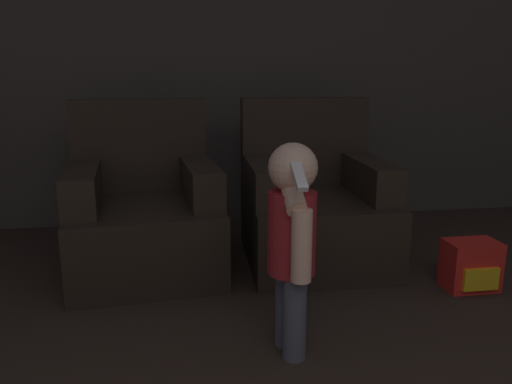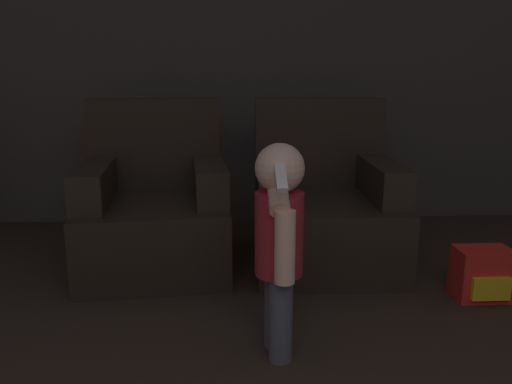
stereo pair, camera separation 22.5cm
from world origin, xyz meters
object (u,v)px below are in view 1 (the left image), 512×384
armchair_left (144,212)px  armchair_right (313,206)px  toy_backpack (471,266)px  person_toddler (292,233)px

armchair_left → armchair_right: (0.95, 0.00, 0.00)m
armchair_right → toy_backpack: size_ratio=3.55×
toy_backpack → armchair_left: bearing=160.6°
armchair_left → toy_backpack: (1.61, -0.57, -0.19)m
armchair_left → armchair_right: bearing=-5.5°
armchair_right → person_toddler: 1.08m
person_toddler → toy_backpack: 1.16m
armchair_right → toy_backpack: 0.89m
armchair_left → toy_backpack: 1.72m
armchair_left → person_toddler: 1.18m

